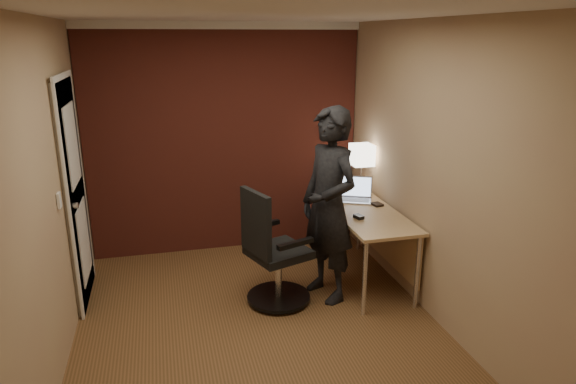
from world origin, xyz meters
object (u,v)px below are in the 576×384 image
object	(u,v)px
person	(329,206)
laptop	(355,194)
desk	(370,221)
mouse	(359,217)
wallet	(377,204)
desk_lamp	(362,155)
office_chair	(272,255)

from	to	relation	value
person	laptop	bearing A→B (deg)	120.54
desk	mouse	xyz separation A→B (m)	(-0.22, -0.23, 0.14)
wallet	person	bearing A→B (deg)	-150.91
wallet	mouse	bearing A→B (deg)	-135.99
desk	desk_lamp	size ratio (longest dim) A/B	2.80
wallet	person	size ratio (longest dim) A/B	0.06
wallet	person	world-z (taller)	person
desk	office_chair	size ratio (longest dim) A/B	1.40
desk	person	xyz separation A→B (m)	(-0.52, -0.27, 0.29)
mouse	person	distance (m)	0.34
laptop	mouse	xyz separation A→B (m)	(-0.18, -0.55, -0.05)
wallet	laptop	bearing A→B (deg)	120.86
wallet	office_chair	bearing A→B (deg)	-162.21
office_chair	wallet	bearing A→B (deg)	17.79
person	desk_lamp	bearing A→B (deg)	121.71
desk_lamp	person	size ratio (longest dim) A/B	0.30
desk_lamp	office_chair	bearing A→B (deg)	-145.20
desk_lamp	mouse	world-z (taller)	desk_lamp
laptop	office_chair	bearing A→B (deg)	-149.15
laptop	desk	bearing A→B (deg)	-83.59
office_chair	person	distance (m)	0.68
desk_lamp	wallet	xyz separation A→B (m)	(0.01, -0.43, -0.41)
desk	mouse	bearing A→B (deg)	-132.57
desk	desk_lamp	world-z (taller)	desk_lamp
office_chair	person	world-z (taller)	person
mouse	person	bearing A→B (deg)	172.42
laptop	mouse	distance (m)	0.58
wallet	office_chair	xyz separation A→B (m)	(-1.16, -0.37, -0.27)
wallet	office_chair	distance (m)	1.25
wallet	office_chair	size ratio (longest dim) A/B	0.10
laptop	office_chair	xyz separation A→B (m)	(-1.02, -0.61, -0.32)
laptop	office_chair	size ratio (longest dim) A/B	0.38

